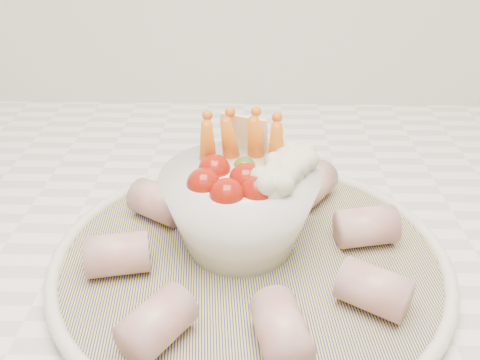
{
  "coord_description": "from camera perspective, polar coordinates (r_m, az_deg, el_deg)",
  "views": [
    {
      "loc": [
        -0.04,
        0.97,
        1.23
      ],
      "look_at": [
        -0.05,
        1.37,
        1.0
      ],
      "focal_mm": 40.0,
      "sensor_mm": 36.0,
      "label": 1
    }
  ],
  "objects": [
    {
      "name": "serving_platter",
      "position": [
        0.49,
        1.1,
        -8.46
      ],
      "size": [
        0.38,
        0.38,
        0.02
      ],
      "color": "navy",
      "rests_on": "kitchen_counter"
    },
    {
      "name": "cured_meat_rolls",
      "position": [
        0.47,
        1.01,
        -6.34
      ],
      "size": [
        0.28,
        0.28,
        0.04
      ],
      "color": "#AF5050",
      "rests_on": "serving_platter"
    },
    {
      "name": "veggie_bowl",
      "position": [
        0.47,
        0.25,
        -2.45
      ],
      "size": [
        0.14,
        0.14,
        0.12
      ],
      "color": "white",
      "rests_on": "serving_platter"
    }
  ]
}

